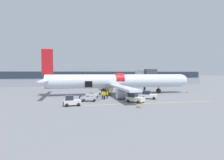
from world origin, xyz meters
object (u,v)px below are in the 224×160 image
baggage_cart_queued (89,99)px  ground_crew_loader_a (103,95)px  baggage_tug_mid (135,98)px  suitcase_on_tarmac_upright (80,97)px  airplane (117,82)px  baggage_tug_lead (148,95)px  suitcase_on_tarmac_spare (81,98)px  baggage_tug_rear (72,101)px  ground_crew_loader_b (104,95)px  baggage_cart_loading (92,95)px  ground_crew_driver (107,95)px  ground_crew_supervisor (110,92)px

baggage_cart_queued → ground_crew_loader_a: ground_crew_loader_a is taller
baggage_tug_mid → suitcase_on_tarmac_upright: size_ratio=5.13×
airplane → baggage_cart_queued: bearing=-130.8°
baggage_tug_lead → suitcase_on_tarmac_spare: bearing=170.7°
baggage_tug_rear → ground_crew_loader_b: (6.33, 5.29, 0.18)m
baggage_cart_loading → ground_crew_loader_a: (1.97, -1.30, 0.29)m
baggage_tug_rear → suitcase_on_tarmac_spare: bearing=74.0°
baggage_tug_rear → baggage_cart_loading: bearing=62.0°
baggage_tug_mid → baggage_tug_rear: size_ratio=1.22×
baggage_tug_mid → baggage_cart_loading: (-6.89, 6.95, -0.20)m
ground_crew_driver → suitcase_on_tarmac_upright: 5.55m
ground_crew_loader_a → ground_crew_supervisor: size_ratio=0.94×
baggage_tug_rear → ground_crew_supervisor: 13.09m
ground_crew_driver → suitcase_on_tarmac_spare: bearing=179.6°
baggage_cart_queued → ground_crew_supervisor: 8.18m
airplane → ground_crew_driver: size_ratio=23.94×
ground_crew_loader_b → ground_crew_loader_a: bearing=95.0°
baggage_cart_loading → suitcase_on_tarmac_upright: bearing=-169.6°
suitcase_on_tarmac_spare → baggage_cart_queued: bearing=-63.9°
baggage_tug_mid → ground_crew_loader_b: ground_crew_loader_b is taller
baggage_tug_rear → ground_crew_driver: 9.58m
baggage_cart_loading → baggage_cart_queued: baggage_cart_loading is taller
baggage_cart_queued → suitcase_on_tarmac_upright: bearing=110.6°
suitcase_on_tarmac_upright → suitcase_on_tarmac_spare: bearing=-84.3°
baggage_tug_lead → baggage_tug_rear: baggage_tug_rear is taller
airplane → suitcase_on_tarmac_spare: (-9.04, -6.33, -2.84)m
airplane → suitcase_on_tarmac_spare: bearing=-145.0°
ground_crew_driver → suitcase_on_tarmac_spare: 5.32m
suitcase_on_tarmac_upright → suitcase_on_tarmac_spare: (0.11, -1.08, 0.04)m
airplane → baggage_tug_mid: 11.99m
baggage_cart_loading → ground_crew_loader_a: size_ratio=2.26×
airplane → ground_crew_loader_b: size_ratio=21.83×
suitcase_on_tarmac_spare → ground_crew_driver: bearing=-0.4°
baggage_tug_mid → suitcase_on_tarmac_upright: (-9.40, 6.49, -0.46)m
baggage_tug_mid → suitcase_on_tarmac_spare: bearing=149.8°
ground_crew_loader_a → suitcase_on_tarmac_upright: ground_crew_loader_a is taller
airplane → ground_crew_loader_b: airplane is taller
airplane → ground_crew_supervisor: (-2.41, -2.77, -2.28)m
ground_crew_driver → baggage_cart_loading: bearing=151.5°
airplane → baggage_cart_loading: bearing=-144.1°
baggage_tug_mid → suitcase_on_tarmac_spare: baggage_tug_mid is taller
ground_crew_loader_a → ground_crew_loader_b: 1.38m
suitcase_on_tarmac_upright → suitcase_on_tarmac_spare: suitcase_on_tarmac_spare is taller
baggage_cart_loading → ground_crew_loader_b: (2.09, -2.67, 0.37)m
suitcase_on_tarmac_upright → suitcase_on_tarmac_spare: 1.08m
baggage_cart_queued → suitcase_on_tarmac_spare: baggage_cart_queued is taller
baggage_tug_lead → baggage_tug_rear: bearing=-164.5°
baggage_tug_mid → baggage_tug_rear: (-11.13, -1.01, -0.02)m
baggage_tug_mid → ground_crew_loader_b: bearing=138.3°
ground_crew_supervisor → suitcase_on_tarmac_spare: (-6.63, -3.56, -0.56)m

